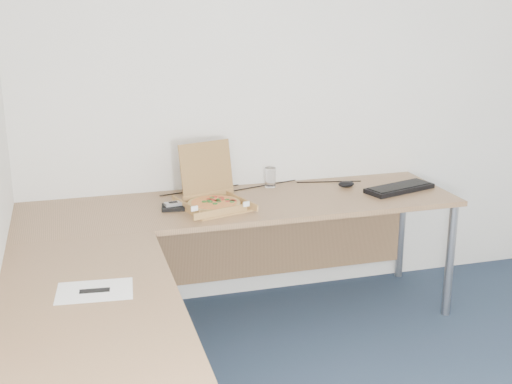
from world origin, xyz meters
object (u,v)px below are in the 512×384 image
object	(u,v)px
keyboard	(399,188)
wallet	(173,207)
drinking_glass	(270,177)
desk	(201,237)
pizza_box	(213,200)

from	to	relation	value
keyboard	wallet	size ratio (longest dim) A/B	3.49
drinking_glass	wallet	size ratio (longest dim) A/B	0.95
drinking_glass	wallet	bearing A→B (deg)	-156.81
desk	wallet	world-z (taller)	wallet
keyboard	wallet	bearing A→B (deg)	162.63
pizza_box	drinking_glass	size ratio (longest dim) A/B	3.17
drinking_glass	keyboard	distance (m)	0.79
drinking_glass	keyboard	bearing A→B (deg)	-22.28
desk	drinking_glass	bearing A→B (deg)	49.91
wallet	drinking_glass	bearing A→B (deg)	32.73
desk	drinking_glass	distance (m)	0.90
pizza_box	keyboard	size ratio (longest dim) A/B	0.86
keyboard	wallet	distance (m)	1.38
keyboard	wallet	world-z (taller)	keyboard
pizza_box	drinking_glass	world-z (taller)	pizza_box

